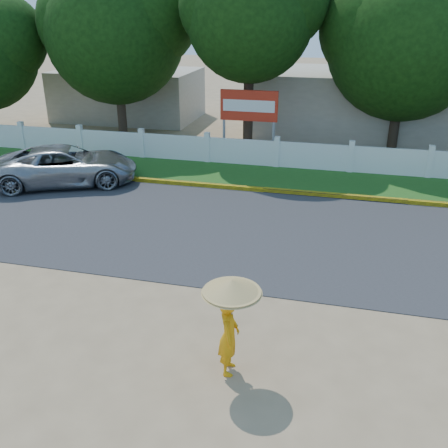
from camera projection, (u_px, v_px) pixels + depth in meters
name	position (u px, v px, depth m)	size (l,w,h in m)	color
ground	(202.00, 313.00, 11.02)	(120.00, 120.00, 0.00)	#9E8460
road	(244.00, 231.00, 15.02)	(60.00, 7.00, 0.02)	#38383A
grass_verge	(271.00, 177.00, 19.69)	(60.00, 3.50, 0.03)	#2D601E
curb	(264.00, 190.00, 18.15)	(40.00, 0.18, 0.16)	yellow
fence	(277.00, 154.00, 20.76)	(40.00, 0.10, 1.10)	silver
building_near	(354.00, 103.00, 25.73)	(10.00, 6.00, 3.20)	#B7AD99
building_far	(129.00, 94.00, 29.54)	(8.00, 5.00, 2.80)	#B7AD99
vehicle	(66.00, 165.00, 18.74)	(2.40, 5.20, 1.45)	#95989C
monk_with_parasol	(230.00, 313.00, 8.78)	(1.07, 1.07, 1.95)	orange
billboard	(249.00, 109.00, 21.41)	(2.50, 0.13, 2.95)	gray
tree_row	(401.00, 33.00, 20.63)	(40.33, 8.01, 9.71)	#473828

